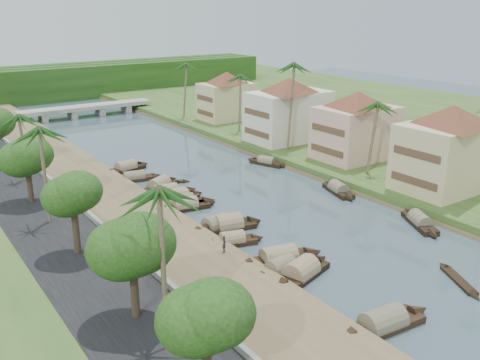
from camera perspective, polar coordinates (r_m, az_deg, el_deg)
ground at (r=57.97m, az=8.20°, el=-4.88°), size 220.00×220.00×0.00m
left_bank at (r=66.14m, az=-14.26°, el=-1.96°), size 10.00×180.00×0.80m
right_bank at (r=83.93m, az=8.60°, el=2.80°), size 16.00×180.00×1.20m
road at (r=63.89m, az=-21.41°, el=-3.12°), size 8.00×180.00×1.40m
retaining_wall at (r=64.63m, az=-17.80°, el=-1.86°), size 0.40×180.00×1.10m
far_right_fill at (r=111.98m, az=22.69°, el=5.44°), size 60.00×220.00×1.15m
treeline at (r=144.77m, az=-19.88°, el=9.73°), size 120.00×14.00×8.00m
bridge at (r=118.57m, az=-16.11°, el=7.33°), size 28.00×4.00×2.40m
building_near at (r=68.71m, az=21.39°, el=3.31°), size 14.85×14.85×10.20m
building_mid at (r=79.21m, az=12.27°, el=5.80°), size 14.11×14.11×9.70m
building_far at (r=88.48m, az=5.22°, el=7.57°), size 15.59×15.59×10.20m
building_distant at (r=105.02m, az=-1.40°, el=9.02°), size 12.62×12.62×9.20m
sampan_0 at (r=41.58m, az=14.99°, el=-14.60°), size 9.50×2.68×2.43m
sampan_1 at (r=47.25m, az=6.53°, el=-9.82°), size 8.95×4.49×2.55m
sampan_2 at (r=49.51m, az=4.15°, el=-8.38°), size 9.53×3.67×2.43m
sampan_3 at (r=47.92m, az=4.36°, el=-9.35°), size 7.60×2.59×2.04m
sampan_4 at (r=52.96m, az=-0.81°, el=-6.50°), size 6.90×3.29×1.96m
sampan_5 at (r=56.47m, az=-1.25°, el=-4.86°), size 8.27×3.35×2.53m
sampan_6 at (r=56.47m, az=-2.50°, el=-4.89°), size 7.98×2.61×2.33m
sampan_7 at (r=62.09m, az=-5.84°, el=-2.79°), size 8.05×2.81×2.12m
sampan_8 at (r=64.68m, az=-6.78°, el=-1.95°), size 7.82×2.39×2.37m
sampan_9 at (r=63.26m, az=-6.29°, el=-2.40°), size 8.52×4.40×2.15m
sampan_10 at (r=66.63m, az=-7.90°, el=-1.39°), size 8.46×2.74×2.28m
sampan_11 at (r=69.32m, az=-8.61°, el=-0.64°), size 8.07×5.59×2.35m
sampan_12 at (r=73.17m, az=-11.19°, el=0.21°), size 8.10×3.07×1.94m
sampan_13 at (r=77.77m, az=-12.08°, el=1.23°), size 8.19×3.35×2.20m
sampan_14 at (r=60.53m, az=18.62°, el=-4.26°), size 5.18×8.06×2.03m
sampan_15 at (r=68.29m, az=10.45°, el=-1.04°), size 3.64×7.79×2.07m
sampan_16 at (r=79.17m, az=2.90°, el=1.91°), size 3.77×7.28×1.83m
canoe_0 at (r=50.08m, az=22.28°, el=-9.89°), size 3.86×6.38×0.89m
canoe_1 at (r=48.33m, az=5.87°, el=-9.56°), size 5.13×0.98×0.82m
canoe_2 at (r=71.76m, az=-7.47°, el=-0.21°), size 5.13×3.29×0.79m
palm_1 at (r=71.28m, az=14.04°, el=7.68°), size 3.20×3.20×10.75m
palm_2 at (r=81.07m, az=5.45°, el=11.93°), size 3.20×3.20×14.55m
palm_3 at (r=93.80m, az=-0.05°, el=10.94°), size 3.20×3.20×11.33m
palm_4 at (r=33.86m, az=-8.56°, el=-1.46°), size 3.20×3.20×11.63m
palm_5 at (r=55.61m, az=-20.61°, el=4.89°), size 3.20×3.20×11.22m
palm_6 at (r=71.70m, az=-22.23°, el=6.21°), size 3.20×3.20×9.65m
palm_7 at (r=106.68m, az=-6.10°, el=12.03°), size 3.20×3.20×11.94m
tree_0 at (r=29.94m, az=-3.69°, el=-14.46°), size 4.54×4.54×6.92m
tree_1 at (r=37.49m, az=-11.50°, el=-7.02°), size 5.12×5.12×7.56m
tree_2 at (r=48.52m, az=-17.45°, el=-1.54°), size 4.37×4.37×7.35m
tree_3 at (r=63.44m, az=-21.85°, el=2.24°), size 4.96×4.96×7.25m
tree_6 at (r=93.10m, az=6.85°, el=8.31°), size 4.12×4.12×7.44m
person_near at (r=49.58m, az=-1.69°, el=-6.81°), size 0.64×0.68×1.56m
person_far at (r=58.28m, az=-8.62°, el=-2.99°), size 1.02×0.90×1.76m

